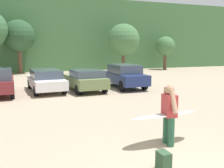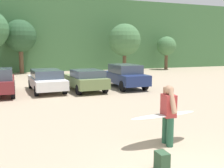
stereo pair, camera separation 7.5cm
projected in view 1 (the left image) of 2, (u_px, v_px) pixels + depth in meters
The scene contains 10 objects.
hillside_ridge at pixel (42, 36), 34.70m from camera, with size 108.00×12.00×8.59m, color #427042.
tree_far_right at pixel (19, 36), 27.07m from camera, with size 3.36×3.36×5.66m.
tree_left at pixel (124, 40), 28.87m from camera, with size 3.59×3.59×5.40m.
tree_center at pixel (165, 46), 32.28m from camera, with size 2.38×2.38×4.12m.
parked_car_white at pixel (46, 80), 16.37m from camera, with size 2.10×4.61×1.39m.
parked_car_olive_green at pixel (85, 80), 16.51m from camera, with size 2.13×4.03×1.39m.
parked_car_navy at pixel (124, 75), 17.91m from camera, with size 1.84×4.48×1.61m.
person_adult at pixel (169, 111), 7.36m from camera, with size 0.37×0.79×1.74m.
surfboard_white at pixel (165, 115), 7.47m from camera, with size 2.24×0.83×0.15m.
backpack_dropped at pixel (164, 161), 5.86m from camera, with size 0.24×0.34×0.45m.
Camera 1 is at (-3.50, -3.65, 2.80)m, focal length 41.39 mm.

